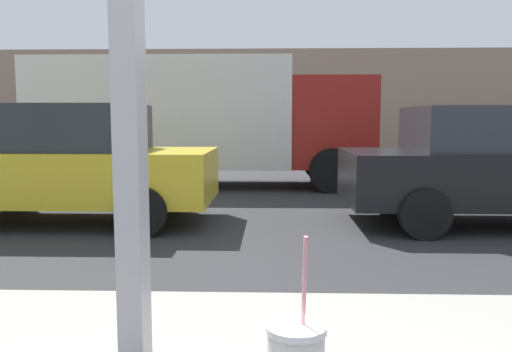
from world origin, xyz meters
name	(u,v)px	position (x,y,z in m)	size (l,w,h in m)	color
ground_plane	(256,205)	(0.00, 8.00, 0.00)	(60.00, 60.00, 0.00)	#2D2D30
building_facade_far	(266,103)	(0.00, 21.13, 2.15)	(28.00, 1.20, 4.29)	gray
parked_car_yellow	(68,163)	(-2.65, 6.40, 0.86)	(4.12, 1.97, 1.69)	gold
parked_car_black	(505,165)	(3.50, 6.40, 0.85)	(4.48, 2.04, 1.65)	black
box_truck	(200,116)	(-1.33, 10.58, 1.53)	(7.27, 2.44, 2.75)	silver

